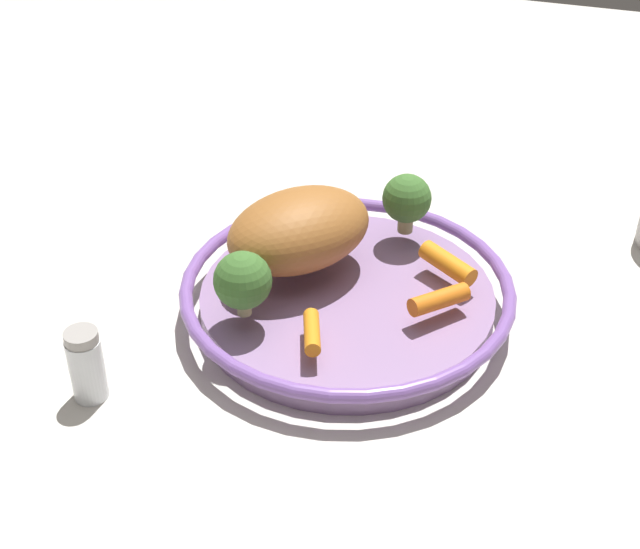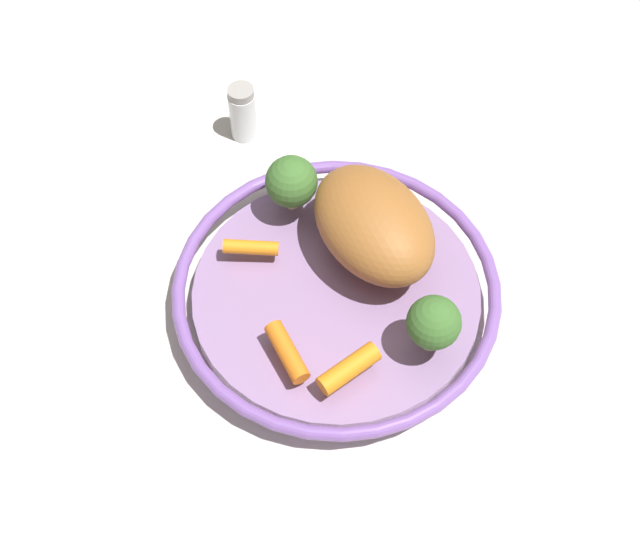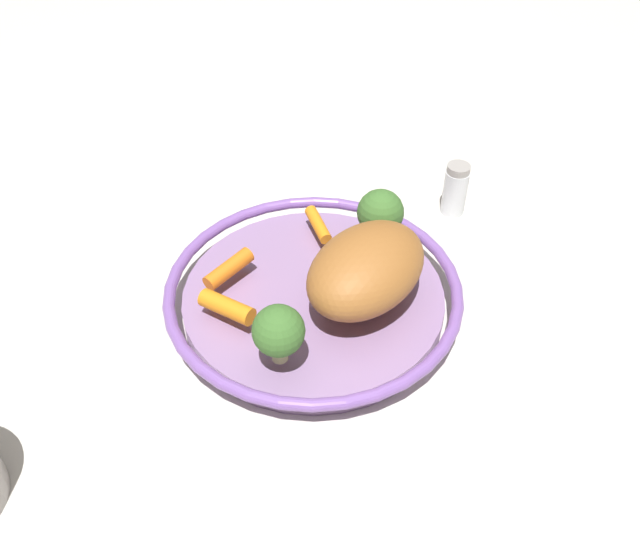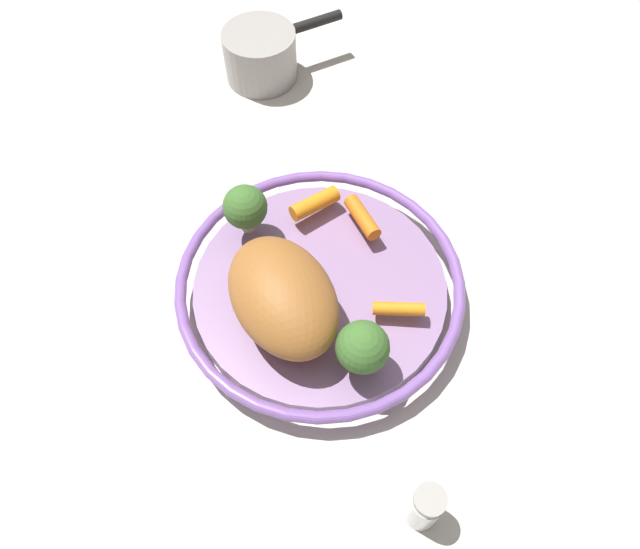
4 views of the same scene
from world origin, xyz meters
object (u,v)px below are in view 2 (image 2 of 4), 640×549
(baby_carrot_near_rim, at_px, (251,247))
(broccoli_floret_mid, at_px, (434,323))
(broccoli_floret_large, at_px, (291,182))
(salt_shaker, at_px, (243,113))
(baby_carrot_left, at_px, (349,369))
(baby_carrot_right, at_px, (287,352))
(serving_bowl, at_px, (336,294))
(roast_chicken_piece, at_px, (374,224))

(baby_carrot_near_rim, relative_size, broccoli_floret_mid, 0.86)
(broccoli_floret_large, bearing_deg, salt_shaker, 44.57)
(broccoli_floret_large, bearing_deg, baby_carrot_left, -143.12)
(baby_carrot_right, xyz_separation_m, broccoli_floret_mid, (0.07, -0.13, 0.03))
(serving_bowl, xyz_separation_m, roast_chicken_piece, (0.06, -0.02, 0.06))
(roast_chicken_piece, distance_m, broccoli_floret_large, 0.11)
(baby_carrot_right, relative_size, broccoli_floret_large, 0.95)
(baby_carrot_right, relative_size, broccoli_floret_mid, 0.94)
(roast_chicken_piece, distance_m, baby_carrot_near_rim, 0.14)
(broccoli_floret_mid, xyz_separation_m, broccoli_floret_large, (0.12, 0.20, -0.00))
(roast_chicken_piece, xyz_separation_m, baby_carrot_near_rim, (-0.05, 0.12, -0.03))
(broccoli_floret_mid, xyz_separation_m, salt_shaker, (0.23, 0.31, -0.05))
(baby_carrot_left, bearing_deg, serving_bowl, 27.08)
(roast_chicken_piece, relative_size, baby_carrot_near_rim, 2.72)
(baby_carrot_left, xyz_separation_m, baby_carrot_right, (-0.00, 0.06, -0.00))
(serving_bowl, bearing_deg, baby_carrot_left, -152.92)
(serving_bowl, xyz_separation_m, salt_shaker, (0.20, 0.20, 0.01))
(serving_bowl, bearing_deg, roast_chicken_piece, -17.68)
(serving_bowl, xyz_separation_m, baby_carrot_near_rim, (0.01, 0.10, 0.03))
(baby_carrot_near_rim, xyz_separation_m, broccoli_floret_large, (0.08, -0.02, 0.03))
(serving_bowl, relative_size, broccoli_floret_large, 5.09)
(baby_carrot_near_rim, height_order, broccoli_floret_large, broccoli_floret_large)
(baby_carrot_left, xyz_separation_m, salt_shaker, (0.29, 0.25, -0.02))
(serving_bowl, relative_size, broccoli_floret_mid, 5.05)
(baby_carrot_right, bearing_deg, baby_carrot_left, -86.09)
(broccoli_floret_large, bearing_deg, baby_carrot_near_rim, 167.45)
(serving_bowl, distance_m, baby_carrot_near_rim, 0.11)
(serving_bowl, distance_m, baby_carrot_left, 0.11)
(baby_carrot_right, bearing_deg, broccoli_floret_large, 20.81)
(baby_carrot_left, distance_m, baby_carrot_right, 0.06)
(baby_carrot_left, relative_size, salt_shaker, 0.86)
(roast_chicken_piece, xyz_separation_m, baby_carrot_left, (-0.16, -0.03, -0.03))
(baby_carrot_near_rim, distance_m, broccoli_floret_mid, 0.22)
(roast_chicken_piece, height_order, broccoli_floret_mid, roast_chicken_piece)
(serving_bowl, height_order, broccoli_floret_mid, broccoli_floret_mid)
(serving_bowl, bearing_deg, salt_shaker, 45.10)
(roast_chicken_piece, relative_size, broccoli_floret_large, 2.35)
(serving_bowl, xyz_separation_m, broccoli_floret_mid, (-0.03, -0.11, 0.06))
(roast_chicken_piece, bearing_deg, baby_carrot_right, 167.94)
(salt_shaker, bearing_deg, baby_carrot_near_rim, -153.34)
(roast_chicken_piece, bearing_deg, baby_carrot_left, -169.06)
(baby_carrot_left, height_order, baby_carrot_right, baby_carrot_left)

